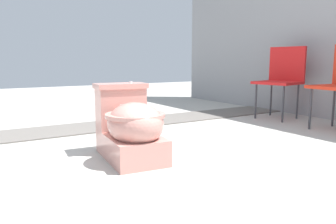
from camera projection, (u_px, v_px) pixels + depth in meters
ground_plane at (128, 162)px, 2.17m from camera, size 14.00×14.00×0.00m
gravel_strip at (122, 124)px, 3.48m from camera, size 0.56×8.00×0.01m
toilet at (131, 127)px, 2.23m from camera, size 0.67×0.44×0.52m
folding_chair_left at (282, 74)px, 3.83m from camera, size 0.52×0.52×0.83m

